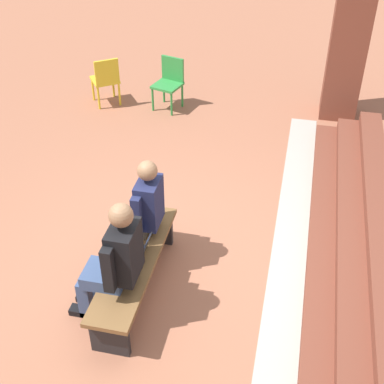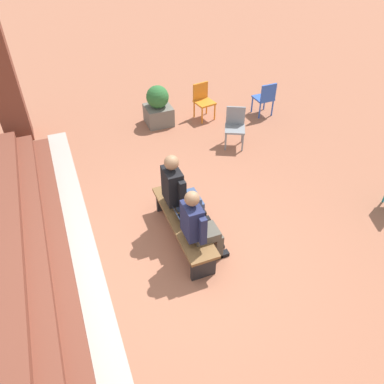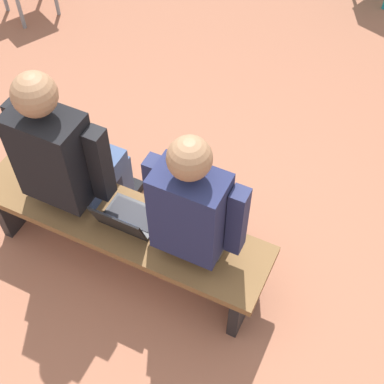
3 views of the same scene
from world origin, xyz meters
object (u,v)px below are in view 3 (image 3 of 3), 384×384
Objects in this scene: laptop at (127,219)px; person_adult at (69,158)px; bench at (122,228)px; person_student at (199,211)px.

person_adult is at bearing -11.94° from laptop.
bench is 1.35× the size of person_student.
bench is 0.16m from laptop.
person_student reaches higher than bench.
laptop reaches higher than bench.
person_student is at bearing -171.83° from bench.
laptop is (0.41, 0.08, -0.21)m from person_student.
person_student reaches higher than laptop.
bench is 0.52m from person_adult.
person_student is at bearing 179.72° from person_adult.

